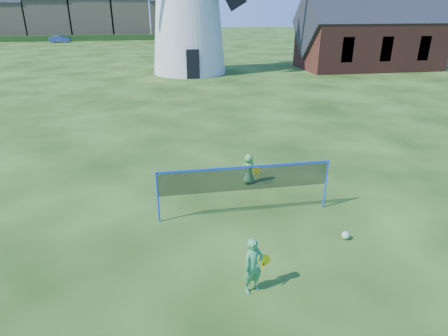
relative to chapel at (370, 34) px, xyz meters
name	(u,v)px	position (x,y,z in m)	size (l,w,h in m)	color
ground	(220,223)	(-19.19, -26.82, -3.24)	(220.00, 220.00, 0.00)	black
chapel	(370,34)	(0.00, 0.00, 0.00)	(13.61, 6.60, 11.51)	brown
badminton_net	(245,179)	(-18.39, -26.41, -2.10)	(5.05, 0.05, 1.55)	blue
player_girl	(253,266)	(-18.94, -29.68, -2.59)	(0.70, 0.47, 1.29)	#3C9756
player_boy	(249,169)	(-17.77, -24.32, -2.71)	(0.66, 0.50, 1.06)	#4D9E4C
play_ball	(346,235)	(-16.03, -28.17, -3.13)	(0.22, 0.22, 0.22)	green
terraced_houses	(31,17)	(-42.92, 45.18, 0.74)	(56.99, 8.40, 8.20)	gray
hedge	(36,39)	(-41.19, 39.18, -2.74)	(62.00, 0.80, 1.00)	#193814
car_right	(60,39)	(-36.56, 36.38, -2.67)	(1.21, 3.46, 1.14)	navy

